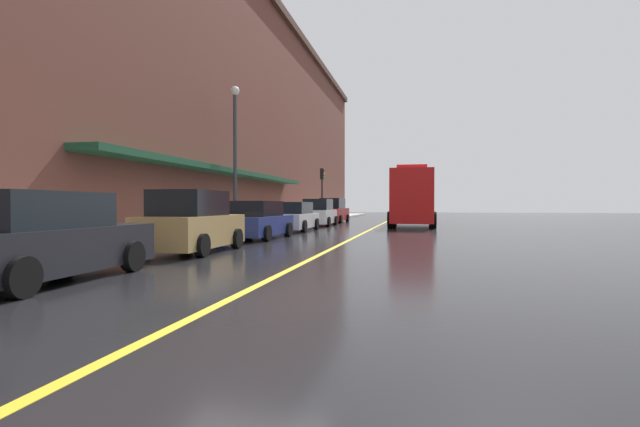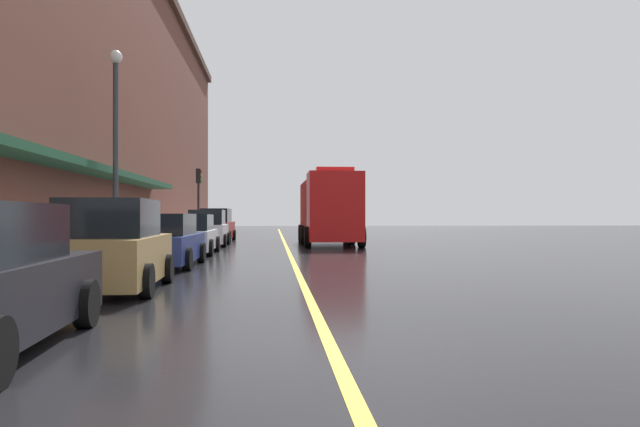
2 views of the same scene
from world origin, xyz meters
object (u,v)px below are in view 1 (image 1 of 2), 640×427
at_px(parked_car_2, 256,221).
at_px(parking_meter_3, 245,212).
at_px(parking_meter_1, 319,209).
at_px(parking_meter_2, 92,219).
at_px(parking_meter_0, 271,211).
at_px(traffic_light_near, 322,184).
at_px(parked_car_1, 192,224).
at_px(parked_car_3, 294,217).
at_px(parked_car_5, 333,211).
at_px(parked_car_0, 41,240).
at_px(parked_car_4, 319,213).
at_px(fire_truck, 412,199).
at_px(street_lamp_left, 235,142).

bearing_deg(parked_car_2, parking_meter_3, 32.20).
bearing_deg(parking_meter_1, parking_meter_2, -90.00).
bearing_deg(parking_meter_3, parking_meter_0, 90.00).
xyz_separation_m(parking_meter_0, traffic_light_near, (0.06, 13.34, 2.10)).
distance_m(parked_car_1, parking_meter_3, 8.14).
xyz_separation_m(parked_car_2, parked_car_3, (0.04, 5.79, -0.00)).
bearing_deg(parked_car_5, parked_car_2, -178.19).
distance_m(parked_car_2, parked_car_5, 17.67).
distance_m(parked_car_0, parked_car_4, 23.04).
height_order(parked_car_2, parked_car_5, parked_car_5).
relative_size(parked_car_1, fire_truck, 0.53).
distance_m(parking_meter_0, traffic_light_near, 13.50).
height_order(parked_car_0, parked_car_4, parked_car_4).
relative_size(parked_car_3, parking_meter_0, 3.53).
bearing_deg(fire_truck, parking_meter_2, -20.44).
relative_size(parked_car_5, fire_truck, 0.60).
bearing_deg(parked_car_5, parked_car_3, -177.90).
xyz_separation_m(parked_car_4, parked_car_5, (-0.09, 5.70, 0.06)).
height_order(parked_car_2, parking_meter_0, parked_car_2).
height_order(parked_car_4, street_lamp_left, street_lamp_left).
height_order(parked_car_5, parking_meter_1, parked_car_5).
xyz_separation_m(parked_car_1, parked_car_4, (-0.02, 17.57, -0.01)).
distance_m(parked_car_5, parking_meter_3, 15.34).
xyz_separation_m(parked_car_2, parking_meter_0, (-1.45, 6.41, 0.32)).
xyz_separation_m(parked_car_0, traffic_light_near, (-1.31, 30.82, 2.38)).
relative_size(fire_truck, street_lamp_left, 1.14).
relative_size(parked_car_2, parking_meter_3, 3.40).
xyz_separation_m(parked_car_4, traffic_light_near, (-1.41, 7.78, 2.32)).
bearing_deg(parking_meter_0, parked_car_4, 75.14).
distance_m(parked_car_0, street_lamp_left, 14.37).
relative_size(parked_car_0, parked_car_5, 0.98).
height_order(parked_car_0, traffic_light_near, traffic_light_near).
bearing_deg(traffic_light_near, parking_meter_0, -90.26).
height_order(parked_car_2, street_lamp_left, street_lamp_left).
relative_size(parked_car_1, street_lamp_left, 0.60).
relative_size(parked_car_2, traffic_light_near, 1.05).
xyz_separation_m(parked_car_3, parking_meter_0, (-1.49, 0.62, 0.32)).
relative_size(fire_truck, parking_meter_1, 5.95).
distance_m(parked_car_0, parking_meter_3, 13.55).
bearing_deg(traffic_light_near, parked_car_3, -84.17).
bearing_deg(parking_meter_2, parked_car_0, -65.74).
bearing_deg(parked_car_4, parked_car_5, 0.36).
bearing_deg(traffic_light_near, parked_car_1, -86.77).
relative_size(parked_car_0, parked_car_3, 1.00).
xyz_separation_m(parked_car_3, parked_car_5, (-0.11, 11.88, 0.15)).
distance_m(parked_car_2, fire_truck, 14.18).
height_order(parking_meter_0, street_lamp_left, street_lamp_left).
height_order(parked_car_4, parking_meter_3, parked_car_4).
height_order(parking_meter_2, traffic_light_near, traffic_light_near).
bearing_deg(parking_meter_2, parking_meter_1, 90.00).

